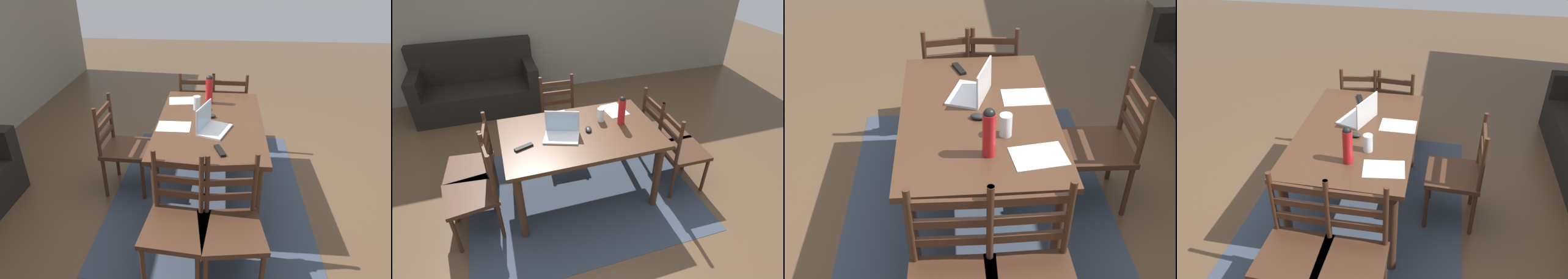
{
  "view_description": "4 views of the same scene",
  "coord_description": "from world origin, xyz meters",
  "views": [
    {
      "loc": [
        -2.84,
        -0.09,
        2.12
      ],
      "look_at": [
        0.01,
        0.14,
        0.57
      ],
      "focal_mm": 31.28,
      "sensor_mm": 36.0,
      "label": 1
    },
    {
      "loc": [
        -0.69,
        -2.37,
        2.38
      ],
      "look_at": [
        0.07,
        -0.01,
        0.69
      ],
      "focal_mm": 28.25,
      "sensor_mm": 36.0,
      "label": 2
    },
    {
      "loc": [
        2.36,
        -0.15,
        2.31
      ],
      "look_at": [
        0.01,
        0.01,
        0.57
      ],
      "focal_mm": 41.66,
      "sensor_mm": 36.0,
      "label": 3
    },
    {
      "loc": [
        2.68,
        0.64,
        2.46
      ],
      "look_at": [
        -0.01,
        0.12,
        0.7
      ],
      "focal_mm": 36.18,
      "sensor_mm": 36.0,
      "label": 4
    }
  ],
  "objects": [
    {
      "name": "paper_stack_right",
      "position": [
        -0.14,
        0.32,
        0.78
      ],
      "size": [
        0.21,
        0.3,
        0.0
      ],
      "primitive_type": "cube",
      "rotation": [
        0.0,
        0.0,
        0.01
      ],
      "color": "white",
      "rests_on": "dining_table"
    },
    {
      "name": "chair_left_near",
      "position": [
        -1.03,
        -0.19,
        0.46
      ],
      "size": [
        0.5,
        0.5,
        0.95
      ],
      "color": "#3D2316",
      "rests_on": "ground"
    },
    {
      "name": "dining_table",
      "position": [
        0.0,
        0.0,
        0.68
      ],
      "size": [
        1.49,
        0.96,
        0.78
      ],
      "color": "#422819",
      "rests_on": "ground"
    },
    {
      "name": "area_rug",
      "position": [
        0.0,
        0.0,
        0.0
      ],
      "size": [
        2.35,
        1.87,
        0.01
      ],
      "primitive_type": "cube",
      "color": "#333D4C",
      "rests_on": "ground"
    },
    {
      "name": "ground_plane",
      "position": [
        0.0,
        0.0,
        0.0
      ],
      "size": [
        14.0,
        14.0,
        0.0
      ],
      "primitive_type": "plane",
      "color": "brown"
    },
    {
      "name": "tv_remote",
      "position": [
        -0.55,
        -0.1,
        0.79
      ],
      "size": [
        0.17,
        0.1,
        0.02
      ],
      "primitive_type": "cube",
      "rotation": [
        0.0,
        0.0,
        1.92
      ],
      "color": "black",
      "rests_on": "dining_table"
    },
    {
      "name": "chair_left_far",
      "position": [
        -1.03,
        0.19,
        0.46
      ],
      "size": [
        0.48,
        0.48,
        0.95
      ],
      "color": "#3D2316",
      "rests_on": "ground"
    },
    {
      "name": "drinking_glass",
      "position": [
        0.26,
        0.14,
        0.85
      ],
      "size": [
        0.07,
        0.07,
        0.14
      ],
      "primitive_type": "cylinder",
      "color": "silver",
      "rests_on": "dining_table"
    },
    {
      "name": "computer_mouse",
      "position": [
        0.08,
        -0.0,
        0.8
      ],
      "size": [
        0.08,
        0.11,
        0.03
      ],
      "primitive_type": "ellipsoid",
      "rotation": [
        0.0,
        0.0,
        -0.2
      ],
      "color": "black",
      "rests_on": "dining_table"
    },
    {
      "name": "paper_stack_left",
      "position": [
        0.47,
        0.3,
        0.78
      ],
      "size": [
        0.25,
        0.32,
        0.0
      ],
      "primitive_type": "cube",
      "rotation": [
        0.0,
        0.0,
        0.13
      ],
      "color": "white",
      "rests_on": "dining_table"
    },
    {
      "name": "water_bottle",
      "position": [
        0.43,
        0.03,
        0.93
      ],
      "size": [
        0.07,
        0.07,
        0.3
      ],
      "color": "red",
      "rests_on": "dining_table"
    },
    {
      "name": "chair_far_head",
      "position": [
        0.0,
        0.85,
        0.46
      ],
      "size": [
        0.45,
        0.45,
        0.95
      ],
      "color": "#3D2316",
      "rests_on": "ground"
    },
    {
      "name": "laptop",
      "position": [
        -0.18,
        -0.0,
        0.84
      ],
      "size": [
        0.38,
        0.32,
        0.23
      ],
      "color": "silver",
      "rests_on": "dining_table"
    }
  ]
}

